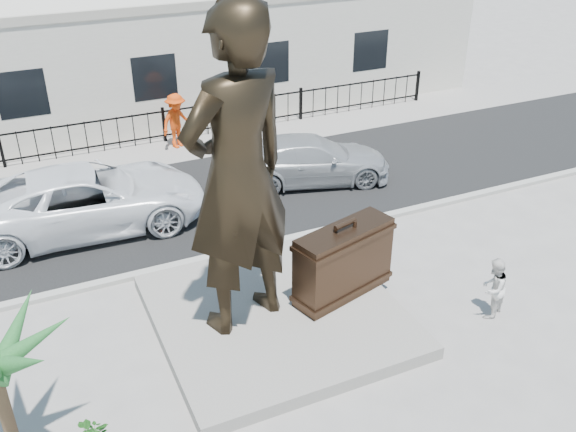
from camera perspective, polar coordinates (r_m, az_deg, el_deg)
name	(u,v)px	position (r m, az deg, el deg)	size (l,w,h in m)	color
ground	(328,355)	(13.67, 3.58, -12.22)	(100.00, 100.00, 0.00)	#9E9991
street	(207,196)	(19.86, -7.23, 1.82)	(40.00, 7.00, 0.01)	black
curb	(249,249)	(16.94, -3.53, -2.91)	(40.00, 0.25, 0.12)	#A5A399
far_sidewalk	(171,149)	(23.37, -10.32, 5.88)	(40.00, 2.50, 0.02)	#9E9991
plinth	(277,315)	(14.44, -0.99, -8.77)	(5.20, 5.20, 0.30)	gray
fence	(164,126)	(23.88, -10.96, 7.85)	(22.00, 0.10, 1.20)	black
building	(133,54)	(27.33, -13.62, 13.78)	(28.00, 7.00, 4.40)	silver
statue	(237,176)	(12.40, -4.52, 3.52)	(2.47, 1.62, 6.76)	black
suitcase	(343,262)	(14.44, 4.95, -4.07)	(2.40, 0.76, 1.69)	#342215
tourist	(493,288)	(14.97, 17.78, -6.12)	(0.71, 0.55, 1.46)	white
car_white	(88,199)	(18.41, -17.39, 1.47)	(2.94, 6.38, 1.77)	white
car_silver	(311,160)	(20.35, 2.02, 5.04)	(2.05, 5.05, 1.47)	#A3A5A8
worker	(176,121)	(23.16, -9.89, 8.34)	(1.27, 0.73, 1.96)	#DC400B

